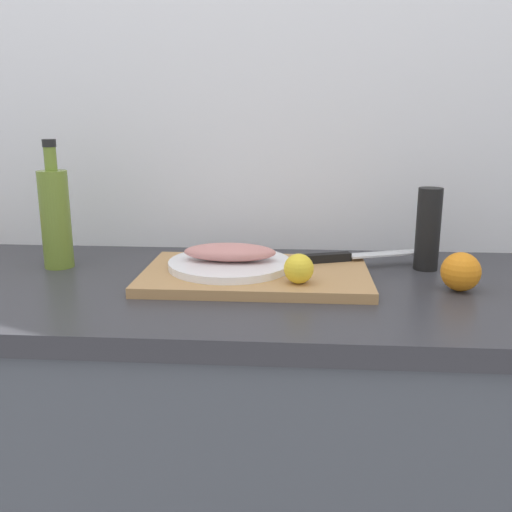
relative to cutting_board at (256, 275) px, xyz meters
name	(u,v)px	position (x,y,z in m)	size (l,w,h in m)	color
back_wall	(226,106)	(-0.10, 0.30, 0.34)	(3.20, 0.05, 2.50)	white
kitchen_counter	(212,476)	(-0.10, -0.03, -0.46)	(2.00, 0.60, 0.90)	#4C5159
cutting_board	(256,275)	(0.00, 0.00, 0.00)	(0.46, 0.29, 0.02)	tan
white_plate	(230,264)	(-0.06, 0.02, 0.02)	(0.26, 0.26, 0.01)	white
fish_fillet	(230,252)	(-0.06, 0.02, 0.04)	(0.19, 0.08, 0.04)	tan
chef_knife	(349,256)	(0.20, 0.10, 0.02)	(0.28, 0.12, 0.02)	silver
lemon_0	(299,269)	(0.09, -0.08, 0.04)	(0.06, 0.06, 0.06)	yellow
olive_oil_bottle	(55,216)	(-0.44, 0.07, 0.10)	(0.06, 0.06, 0.28)	olive
orange_1	(461,272)	(0.40, -0.05, 0.03)	(0.08, 0.08, 0.08)	orange
pepper_mill	(428,229)	(0.37, 0.11, 0.08)	(0.05, 0.05, 0.18)	black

